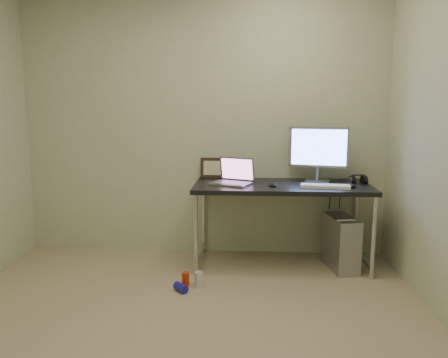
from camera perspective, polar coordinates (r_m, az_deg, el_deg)
floor at (r=2.89m, az=-6.49°, el=-20.43°), size 3.50×3.50×0.00m
wall_back at (r=4.25m, az=-2.72°, el=6.90°), size 3.50×0.02×2.50m
desk at (r=3.96m, az=7.56°, el=-1.81°), size 1.57×0.69×0.75m
tower_computer at (r=4.08m, az=14.97°, el=-8.00°), size 0.28×0.48×0.50m
cable_a at (r=4.36m, az=13.50°, el=-4.59°), size 0.01×0.16×0.69m
cable_b at (r=4.36m, az=14.70°, el=-4.90°), size 0.02×0.11×0.71m
can_red at (r=3.64m, az=-5.06°, el=-12.91°), size 0.06×0.06×0.11m
can_white at (r=3.61m, az=-3.31°, el=-12.96°), size 0.07×0.07×0.13m
can_blue at (r=3.55m, az=-5.66°, el=-13.92°), size 0.13×0.13×0.07m
laptop at (r=3.92m, az=1.23°, el=0.16°), size 0.42×0.38×0.23m
monitor at (r=4.09m, az=12.22°, el=3.76°), size 0.53×0.20×0.51m
keyboard at (r=3.84m, az=13.08°, el=-0.92°), size 0.43×0.19×0.03m
mouse_right at (r=3.92m, az=16.27°, el=-0.73°), size 0.10×0.13×0.04m
mouse_left at (r=3.83m, az=6.38°, el=-0.69°), size 0.09×0.12×0.04m
headphones at (r=4.12m, az=17.10°, el=-0.19°), size 0.17×0.10×0.10m
picture_frame at (r=4.25m, az=-1.42°, el=1.47°), size 0.25×0.08×0.20m
webcam at (r=4.21m, az=2.16°, el=1.20°), size 0.04×0.03×0.11m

